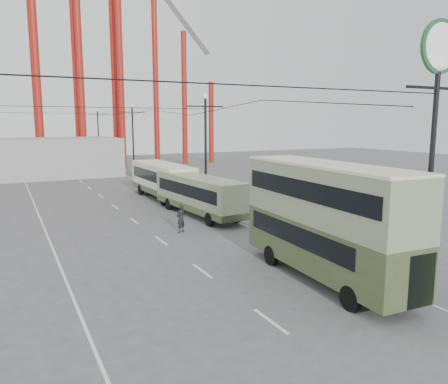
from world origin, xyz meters
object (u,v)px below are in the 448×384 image
single_decker_green (199,194)px  single_decker_cream (162,179)px  pedestrian (181,218)px  double_decker_bus (325,216)px  lamp_post_near (436,100)px

single_decker_green → single_decker_cream: size_ratio=1.02×
pedestrian → double_decker_bus: bearing=73.8°
lamp_post_near → double_decker_bus: size_ratio=1.09×
double_decker_bus → single_decker_green: 15.29m
lamp_post_near → pedestrian: size_ratio=5.83×
single_decker_cream → pedestrian: single_decker_cream is taller
single_decker_green → lamp_post_near: bearing=-89.7°
single_decker_green → pedestrian: single_decker_green is taller
double_decker_bus → lamp_post_near: bearing=-55.2°
single_decker_green → single_decker_cream: (-0.01, 8.47, 0.15)m
single_decker_cream → pedestrian: (-3.16, -12.74, -0.91)m
single_decker_cream → pedestrian: bearing=-105.3°
single_decker_green → pedestrian: (-3.16, -4.28, -0.76)m
lamp_post_near → pedestrian: lamp_post_near is taller
single_decker_cream → pedestrian: 13.16m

